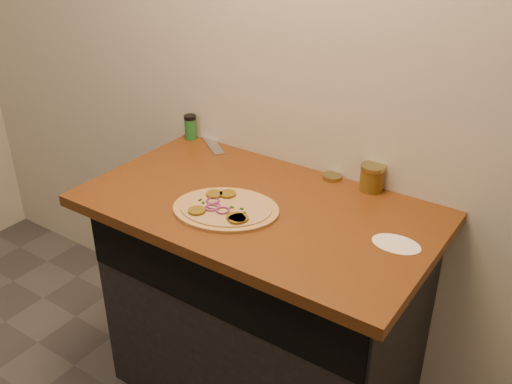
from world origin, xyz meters
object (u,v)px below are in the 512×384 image
Objects in this scene: pizza at (225,209)px; chefs_knife at (206,136)px; spice_shaker at (190,127)px; salsa_jar at (372,177)px.

chefs_knife is (-0.45, 0.46, -0.00)m from pizza.
chefs_knife is 0.08m from spice_shaker.
chefs_knife is 2.84× the size of spice_shaker.
salsa_jar is 0.91× the size of spice_shaker.
spice_shaker is (-0.49, 0.41, 0.04)m from pizza.
pizza is at bearing -39.62° from spice_shaker.
pizza is 1.50× the size of chefs_knife.
pizza is 0.53m from salsa_jar.
pizza is 4.68× the size of salsa_jar.
chefs_knife is at bearing 134.45° from pizza.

